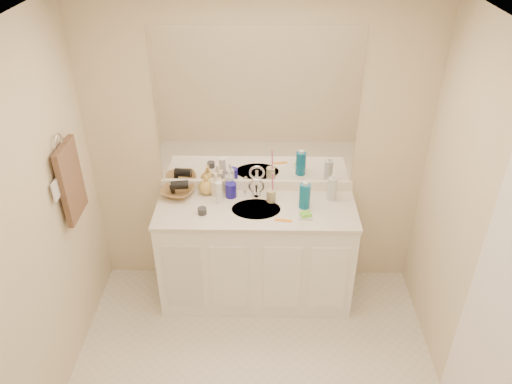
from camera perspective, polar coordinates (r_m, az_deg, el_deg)
The scene contains 29 objects.
ceiling at distance 2.17m, azimuth -0.45°, elevation 16.48°, with size 2.60×2.60×0.02m, color white.
wall_back at distance 3.83m, azimuth 0.08°, elevation 4.50°, with size 2.60×0.02×2.40m, color beige.
wall_left at distance 3.07m, azimuth -25.63°, elevation -7.21°, with size 0.02×2.60×2.40m, color beige.
wall_right at distance 3.02m, azimuth 25.37°, elevation -7.76°, with size 0.02×2.60×2.40m, color beige.
vanity_cabinet at distance 4.04m, azimuth 0.01°, elevation -7.12°, with size 1.50×0.55×0.85m, color white.
countertop at distance 3.77m, azimuth 0.01°, elevation -1.96°, with size 1.52×0.57×0.03m, color silver.
backsplash at distance 3.96m, azimuth 0.08°, elevation 0.82°, with size 1.52×0.03×0.08m, color white.
sink_basin at distance 3.75m, azimuth 0.01°, elevation -2.10°, with size 0.37×0.37×0.02m, color beige.
faucet at distance 3.87m, azimuth 0.05°, elevation 0.23°, with size 0.02×0.02×0.11m, color silver.
mirror at distance 3.67m, azimuth 0.09°, elevation 9.42°, with size 1.48×0.01×1.20m, color white.
blue_mug at distance 3.87m, azimuth -2.88°, elevation 0.23°, with size 0.09×0.09×0.12m, color #1B1592.
tan_cup at distance 3.81m, azimuth 1.74°, elevation -0.43°, with size 0.07×0.07×0.10m, color #BEB586.
toothbrush at distance 3.76m, azimuth 1.91°, elevation 0.87°, with size 0.01×0.01×0.20m, color #D93987.
mouthwash_bottle at distance 3.73m, azimuth 5.59°, elevation -0.45°, with size 0.08×0.08×0.20m, color #0B628C.
clear_pump_bottle at distance 3.86m, azimuth 8.69°, elevation 0.38°, with size 0.07×0.07×0.19m, color silver.
soap_dish at distance 3.68m, azimuth 5.69°, elevation -2.78°, with size 0.10×0.08×0.01m, color silver.
green_soap at distance 3.67m, azimuth 5.71°, elevation -2.55°, with size 0.08×0.05×0.03m, color #7BE738.
orange_comb at distance 3.63m, azimuth 3.12°, elevation -3.24°, with size 0.13×0.03×0.01m, color orange.
dark_jar at distance 3.71m, azimuth -6.18°, elevation -2.16°, with size 0.07×0.07×0.05m, color #2C2D32.
extra_white_bottle at distance 3.79m, azimuth -4.26°, elevation -0.03°, with size 0.05×0.05×0.17m, color white.
soap_bottle_white at distance 3.90m, azimuth -3.06°, elevation 1.27°, with size 0.08×0.08×0.20m, color silver.
soap_bottle_cream at distance 3.90m, azimuth -4.57°, elevation 0.97°, with size 0.08×0.08×0.18m, color beige.
soap_bottle_yellow at distance 3.91m, azimuth -5.70°, elevation 0.87°, with size 0.12×0.12×0.16m, color gold.
wicker_basket at distance 3.94m, azimuth -8.94°, elevation 0.06°, with size 0.25×0.25×0.06m, color olive.
hair_dryer at distance 3.91m, azimuth -8.72°, elevation 0.80°, with size 0.07×0.07×0.14m, color black.
towel_ring at distance 3.47m, azimuth -21.64°, elevation 5.39°, with size 0.11×0.11×0.01m, color silver.
hand_towel at distance 3.60m, azimuth -20.40°, elevation 1.16°, with size 0.04×0.32×0.55m, color #463125.
switch_plate at distance 3.42m, azimuth -21.93°, elevation 0.13°, with size 0.01×0.09×0.13m, color white.
door at distance 2.95m, azimuth 26.31°, elevation -14.48°, with size 0.02×0.82×2.00m, color white.
Camera 1 is at (0.05, -2.09, 3.00)m, focal length 35.00 mm.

